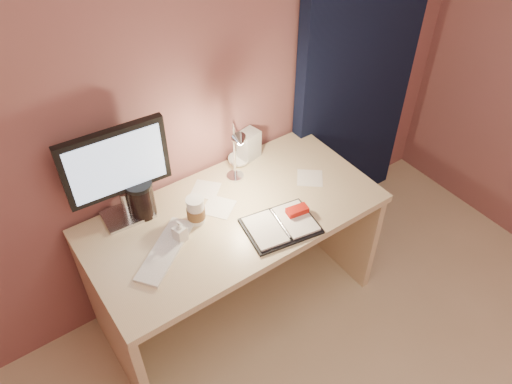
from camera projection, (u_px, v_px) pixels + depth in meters
room at (349, 53)px, 2.66m from camera, size 3.50×3.50×3.50m
desk at (227, 236)px, 2.54m from camera, size 1.40×0.70×0.73m
monitor at (117, 168)px, 2.13m from camera, size 0.46×0.18×0.49m
keyboard at (165, 251)px, 2.16m from camera, size 0.37×0.32×0.02m
planner at (282, 224)px, 2.27m from camera, size 0.36×0.29×0.05m
paper_a at (219, 207)px, 2.37m from camera, size 0.19×0.19×0.00m
paper_b at (310, 178)px, 2.53m from camera, size 0.18×0.18×0.00m
paper_c at (206, 190)px, 2.46m from camera, size 0.18×0.18×0.00m
coffee_cup at (196, 211)px, 2.26m from camera, size 0.09×0.09×0.14m
bowl at (239, 160)px, 2.60m from camera, size 0.13×0.13×0.04m
lotion_bottle at (180, 231)px, 2.18m from camera, size 0.06×0.06×0.11m
dark_jar at (142, 200)px, 2.28m from camera, size 0.12×0.12×0.17m
product_box at (249, 145)px, 2.60m from camera, size 0.12×0.10×0.16m
desk_lamp at (250, 147)px, 2.34m from camera, size 0.14×0.23×0.37m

